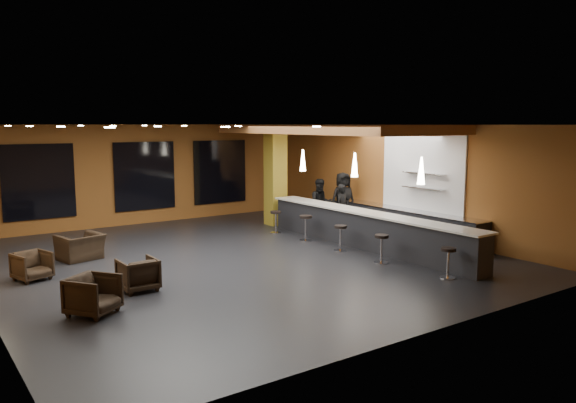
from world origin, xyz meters
TOP-DOWN VIEW (x-y plane):
  - floor at (0.00, 0.00)m, footprint 12.00×13.00m
  - ceiling at (0.00, 0.00)m, footprint 12.00×13.00m
  - wall_back at (0.00, 6.55)m, footprint 12.00×0.10m
  - wall_front at (0.00, -6.55)m, footprint 12.00×0.10m
  - wall_right at (6.05, 0.00)m, footprint 0.10×13.00m
  - wood_soffit at (4.00, 1.00)m, footprint 3.60×8.00m
  - window_left at (-3.50, 6.44)m, footprint 2.20×0.06m
  - window_center at (0.00, 6.44)m, footprint 2.20×0.06m
  - window_right at (3.00, 6.44)m, footprint 2.20×0.06m
  - tile_backsplash at (5.96, -1.00)m, footprint 0.06×3.20m
  - bar_counter at (3.65, -1.00)m, footprint 0.60×8.00m
  - bar_top at (3.65, -1.00)m, footprint 0.78×8.10m
  - prep_counter at (5.65, -0.50)m, footprint 0.70×6.00m
  - prep_top at (5.65, -0.50)m, footprint 0.72×6.00m
  - wall_shelf_lower at (5.82, -1.20)m, footprint 0.30×1.50m
  - wall_shelf_upper at (5.82, -1.20)m, footprint 0.30×1.50m
  - column at (3.65, 3.60)m, footprint 0.60×0.60m
  - pendant_0 at (3.65, -3.00)m, footprint 0.20×0.20m
  - pendant_1 at (3.65, -0.50)m, footprint 0.20×0.20m
  - pendant_2 at (3.65, 2.00)m, footprint 0.20×0.20m
  - staff_a at (4.72, 1.24)m, footprint 0.62×0.46m
  - staff_b at (4.51, 2.13)m, footprint 1.01×0.92m
  - staff_c at (5.24, 1.83)m, footprint 1.02×0.76m
  - armchair_a at (-4.39, -2.28)m, footprint 1.12×1.12m
  - armchair_b at (-3.17, -1.29)m, footprint 0.76×0.78m
  - armchair_c at (-4.84, 0.87)m, footprint 0.89×0.90m
  - armchair_d at (-3.42, 2.23)m, footprint 1.22×1.12m
  - bar_stool_0 at (2.98, -4.47)m, footprint 0.36×0.36m
  - bar_stool_1 at (2.74, -2.57)m, footprint 0.37×0.37m
  - bar_stool_2 at (2.79, -0.92)m, footprint 0.37×0.37m
  - bar_stool_3 at (2.83, 0.74)m, footprint 0.39×0.39m
  - bar_stool_4 at (2.76, 2.26)m, footprint 0.37×0.37m

SIDE VIEW (x-z plane):
  - floor at x=0.00m, z-range -0.10..0.00m
  - armchair_c at x=-4.84m, z-range 0.00..0.66m
  - armchair_d at x=-3.42m, z-range 0.00..0.67m
  - armchair_b at x=-3.17m, z-range 0.00..0.70m
  - armchair_a at x=-4.39m, z-range 0.00..0.74m
  - prep_counter at x=5.65m, z-range 0.00..0.86m
  - bar_stool_0 at x=2.98m, z-range 0.10..0.82m
  - bar_stool_4 at x=2.76m, z-range 0.10..0.83m
  - bar_stool_2 at x=2.79m, z-range 0.10..0.83m
  - bar_stool_1 at x=2.74m, z-range 0.10..0.84m
  - bar_stool_3 at x=2.83m, z-range 0.11..0.89m
  - bar_counter at x=3.65m, z-range 0.00..1.00m
  - staff_a at x=4.72m, z-range 0.00..1.57m
  - staff_b at x=4.51m, z-range 0.00..1.68m
  - prep_top at x=5.65m, z-range 0.87..0.90m
  - staff_c at x=5.24m, z-range 0.00..1.89m
  - bar_top at x=3.65m, z-range 1.00..1.05m
  - wall_shelf_lower at x=5.82m, z-range 1.59..1.61m
  - window_left at x=-3.50m, z-range 0.50..2.90m
  - window_center at x=0.00m, z-range 0.50..2.90m
  - window_right at x=3.00m, z-range 0.50..2.90m
  - wall_back at x=0.00m, z-range 0.00..3.50m
  - wall_front at x=0.00m, z-range 0.00..3.50m
  - wall_right at x=6.05m, z-range 0.00..3.50m
  - column at x=3.65m, z-range 0.00..3.50m
  - tile_backsplash at x=5.96m, z-range 0.80..3.20m
  - wall_shelf_upper at x=5.82m, z-range 2.03..2.06m
  - pendant_0 at x=3.65m, z-range 2.00..2.70m
  - pendant_1 at x=3.65m, z-range 2.00..2.70m
  - pendant_2 at x=3.65m, z-range 2.00..2.70m
  - wood_soffit at x=4.00m, z-range 3.22..3.50m
  - ceiling at x=0.00m, z-range 3.50..3.60m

